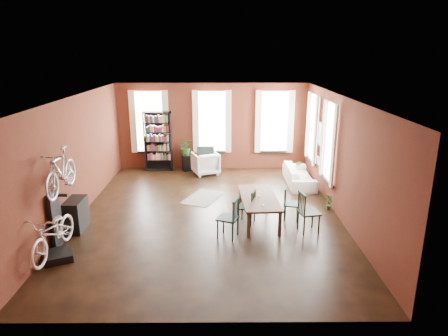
{
  "coord_description": "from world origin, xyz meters",
  "views": [
    {
      "loc": [
        0.35,
        -10.11,
        4.34
      ],
      "look_at": [
        0.42,
        0.6,
        1.16
      ],
      "focal_mm": 32.0,
      "sensor_mm": 36.0,
      "label": 1
    }
  ],
  "objects_px": {
    "dining_table": "(259,209)",
    "console_table": "(76,215)",
    "plant_stand": "(187,163)",
    "dining_chair_d": "(292,204)",
    "white_armchair": "(205,162)",
    "bike_trainer": "(58,256)",
    "dining_chair_c": "(309,212)",
    "cream_sofa": "(299,172)",
    "bicycle_floor": "(51,213)",
    "dining_chair_b": "(247,207)",
    "bookshelf": "(158,141)",
    "dining_chair_a": "(228,218)"
  },
  "relations": [
    {
      "from": "dining_chair_c",
      "to": "bike_trainer",
      "type": "bearing_deg",
      "value": 92.01
    },
    {
      "from": "dining_chair_c",
      "to": "bookshelf",
      "type": "bearing_deg",
      "value": 28.61
    },
    {
      "from": "dining_chair_a",
      "to": "cream_sofa",
      "type": "height_order",
      "value": "dining_chair_a"
    },
    {
      "from": "dining_chair_d",
      "to": "bookshelf",
      "type": "xyz_separation_m",
      "value": [
        -4.2,
        4.6,
        0.66
      ]
    },
    {
      "from": "dining_chair_b",
      "to": "console_table",
      "type": "bearing_deg",
      "value": -65.28
    },
    {
      "from": "dining_table",
      "to": "cream_sofa",
      "type": "relative_size",
      "value": 0.96
    },
    {
      "from": "bookshelf",
      "to": "cream_sofa",
      "type": "xyz_separation_m",
      "value": [
        4.95,
        -1.7,
        -0.69
      ]
    },
    {
      "from": "dining_table",
      "to": "dining_chair_b",
      "type": "relative_size",
      "value": 2.19
    },
    {
      "from": "white_armchair",
      "to": "bicycle_floor",
      "type": "height_order",
      "value": "bicycle_floor"
    },
    {
      "from": "dining_table",
      "to": "white_armchair",
      "type": "bearing_deg",
      "value": 107.07
    },
    {
      "from": "dining_chair_a",
      "to": "bookshelf",
      "type": "xyz_separation_m",
      "value": [
        -2.5,
        5.66,
        0.6
      ]
    },
    {
      "from": "dining_chair_d",
      "to": "cream_sofa",
      "type": "distance_m",
      "value": 3.0
    },
    {
      "from": "cream_sofa",
      "to": "bicycle_floor",
      "type": "bearing_deg",
      "value": 129.3
    },
    {
      "from": "dining_chair_b",
      "to": "dining_chair_d",
      "type": "bearing_deg",
      "value": 120.82
    },
    {
      "from": "dining_chair_a",
      "to": "plant_stand",
      "type": "xyz_separation_m",
      "value": [
        -1.46,
        5.55,
        -0.21
      ]
    },
    {
      "from": "plant_stand",
      "to": "bookshelf",
      "type": "bearing_deg",
      "value": 174.0
    },
    {
      "from": "bookshelf",
      "to": "plant_stand",
      "type": "relative_size",
      "value": 3.75
    },
    {
      "from": "dining_table",
      "to": "plant_stand",
      "type": "distance_m",
      "value": 5.14
    },
    {
      "from": "white_armchair",
      "to": "console_table",
      "type": "bearing_deg",
      "value": 36.58
    },
    {
      "from": "dining_chair_c",
      "to": "dining_chair_d",
      "type": "xyz_separation_m",
      "value": [
        -0.3,
        0.75,
        -0.07
      ]
    },
    {
      "from": "dining_chair_d",
      "to": "bicycle_floor",
      "type": "distance_m",
      "value": 5.83
    },
    {
      "from": "bicycle_floor",
      "to": "dining_chair_b",
      "type": "bearing_deg",
      "value": 28.37
    },
    {
      "from": "bike_trainer",
      "to": "plant_stand",
      "type": "relative_size",
      "value": 0.97
    },
    {
      "from": "dining_chair_d",
      "to": "plant_stand",
      "type": "relative_size",
      "value": 1.5
    },
    {
      "from": "white_armchair",
      "to": "dining_chair_d",
      "type": "bearing_deg",
      "value": 100.41
    },
    {
      "from": "dining_chair_c",
      "to": "white_armchair",
      "type": "xyz_separation_m",
      "value": [
        -2.73,
        4.83,
        -0.07
      ]
    },
    {
      "from": "dining_table",
      "to": "plant_stand",
      "type": "bearing_deg",
      "value": 113.01
    },
    {
      "from": "bookshelf",
      "to": "bike_trainer",
      "type": "xyz_separation_m",
      "value": [
        -1.18,
        -6.71,
        -1.02
      ]
    },
    {
      "from": "dining_table",
      "to": "dining_chair_a",
      "type": "height_order",
      "value": "dining_chair_a"
    },
    {
      "from": "console_table",
      "to": "bike_trainer",
      "type": "bearing_deg",
      "value": -86.01
    },
    {
      "from": "cream_sofa",
      "to": "console_table",
      "type": "distance_m",
      "value": 7.15
    },
    {
      "from": "bike_trainer",
      "to": "plant_stand",
      "type": "distance_m",
      "value": 6.96
    },
    {
      "from": "cream_sofa",
      "to": "console_table",
      "type": "bearing_deg",
      "value": 119.33
    },
    {
      "from": "dining_chair_a",
      "to": "dining_chair_c",
      "type": "distance_m",
      "value": 2.02
    },
    {
      "from": "dining_chair_b",
      "to": "plant_stand",
      "type": "height_order",
      "value": "dining_chair_b"
    },
    {
      "from": "dining_table",
      "to": "bookshelf",
      "type": "xyz_separation_m",
      "value": [
        -3.32,
        4.71,
        0.76
      ]
    },
    {
      "from": "white_armchair",
      "to": "bike_trainer",
      "type": "distance_m",
      "value": 6.85
    },
    {
      "from": "white_armchair",
      "to": "dining_chair_c",
      "type": "bearing_deg",
      "value": 99.13
    },
    {
      "from": "bicycle_floor",
      "to": "white_armchair",
      "type": "bearing_deg",
      "value": 68.55
    },
    {
      "from": "dining_chair_c",
      "to": "bicycle_floor",
      "type": "bearing_deg",
      "value": 92.22
    },
    {
      "from": "dining_chair_b",
      "to": "bike_trainer",
      "type": "bearing_deg",
      "value": -45.98
    },
    {
      "from": "bookshelf",
      "to": "console_table",
      "type": "relative_size",
      "value": 2.75
    },
    {
      "from": "dining_chair_c",
      "to": "console_table",
      "type": "bearing_deg",
      "value": 77.08
    },
    {
      "from": "dining_chair_c",
      "to": "plant_stand",
      "type": "xyz_separation_m",
      "value": [
        -3.45,
        5.24,
        -0.22
      ]
    },
    {
      "from": "dining_chair_b",
      "to": "console_table",
      "type": "relative_size",
      "value": 1.14
    },
    {
      "from": "bookshelf",
      "to": "dining_chair_a",
      "type": "bearing_deg",
      "value": -66.19
    },
    {
      "from": "dining_chair_b",
      "to": "bookshelf",
      "type": "bearing_deg",
      "value": -128.41
    },
    {
      "from": "dining_table",
      "to": "white_armchair",
      "type": "relative_size",
      "value": 2.25
    },
    {
      "from": "dining_chair_b",
      "to": "white_armchair",
      "type": "xyz_separation_m",
      "value": [
        -1.23,
        4.31,
        -0.01
      ]
    },
    {
      "from": "dining_table",
      "to": "console_table",
      "type": "relative_size",
      "value": 2.49
    }
  ]
}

